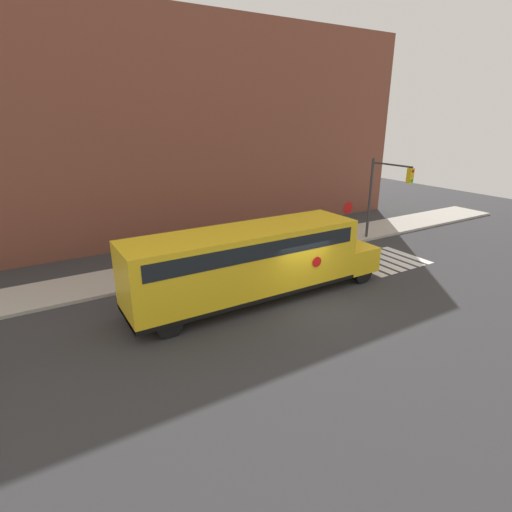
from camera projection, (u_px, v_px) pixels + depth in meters
name	position (u px, v px, depth m)	size (l,w,h in m)	color
ground_plane	(308.00, 304.00, 16.59)	(60.00, 60.00, 0.00)	#333335
sidewalk_strip	(234.00, 257.00, 21.81)	(44.00, 3.00, 0.15)	#B2ADA3
building_backdrop	(183.00, 130.00, 24.90)	(32.00, 4.00, 13.03)	brown
crosswalk_stripes	(385.00, 260.00, 21.53)	(4.00, 3.20, 0.01)	white
school_bus	(252.00, 260.00, 16.38)	(11.49, 2.57, 3.13)	yellow
stop_sign	(347.00, 215.00, 24.54)	(0.73, 0.10, 2.43)	#38383A
traffic_light	(383.00, 189.00, 23.41)	(0.28, 2.95, 5.01)	#38383A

